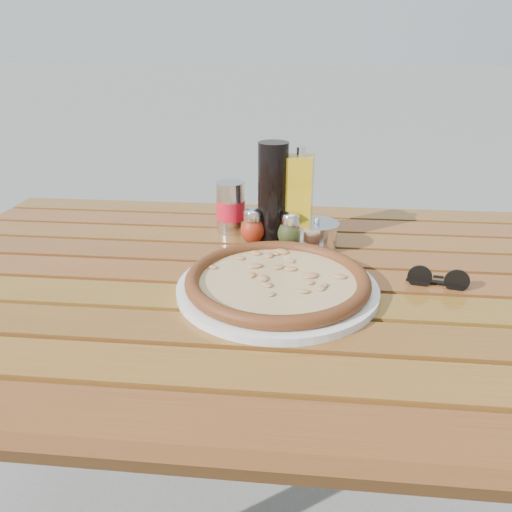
# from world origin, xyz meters

# --- Properties ---
(table) EXTENTS (1.40, 0.90, 0.75)m
(table) POSITION_xyz_m (0.00, -0.00, 0.67)
(table) COLOR #3B240D
(table) RESTS_ON ground
(plate) EXTENTS (0.40, 0.40, 0.01)m
(plate) POSITION_xyz_m (0.05, -0.07, 0.76)
(plate) COLOR white
(plate) RESTS_ON table
(pizza) EXTENTS (0.40, 0.40, 0.03)m
(pizza) POSITION_xyz_m (0.05, -0.07, 0.77)
(pizza) COLOR beige
(pizza) RESTS_ON plate
(pepper_shaker) EXTENTS (0.07, 0.07, 0.08)m
(pepper_shaker) POSITION_xyz_m (-0.02, 0.16, 0.79)
(pepper_shaker) COLOR #A52A12
(pepper_shaker) RESTS_ON table
(oregano_shaker) EXTENTS (0.06, 0.06, 0.08)m
(oregano_shaker) POSITION_xyz_m (0.06, 0.15, 0.79)
(oregano_shaker) COLOR #353B17
(oregano_shaker) RESTS_ON table
(dark_bottle) EXTENTS (0.09, 0.09, 0.22)m
(dark_bottle) POSITION_xyz_m (0.02, 0.19, 0.86)
(dark_bottle) COLOR black
(dark_bottle) RESTS_ON table
(soda_can) EXTENTS (0.09, 0.09, 0.12)m
(soda_can) POSITION_xyz_m (-0.08, 0.23, 0.81)
(soda_can) COLOR silver
(soda_can) RESTS_ON table
(olive_oil_cruet) EXTENTS (0.06, 0.06, 0.21)m
(olive_oil_cruet) POSITION_xyz_m (0.08, 0.19, 0.85)
(olive_oil_cruet) COLOR #B38B13
(olive_oil_cruet) RESTS_ON table
(parmesan_tin) EXTENTS (0.12, 0.12, 0.07)m
(parmesan_tin) POSITION_xyz_m (0.12, 0.15, 0.78)
(parmesan_tin) COLOR silver
(parmesan_tin) RESTS_ON table
(sunglasses) EXTENTS (0.11, 0.04, 0.04)m
(sunglasses) POSITION_xyz_m (0.34, -0.02, 0.77)
(sunglasses) COLOR black
(sunglasses) RESTS_ON table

